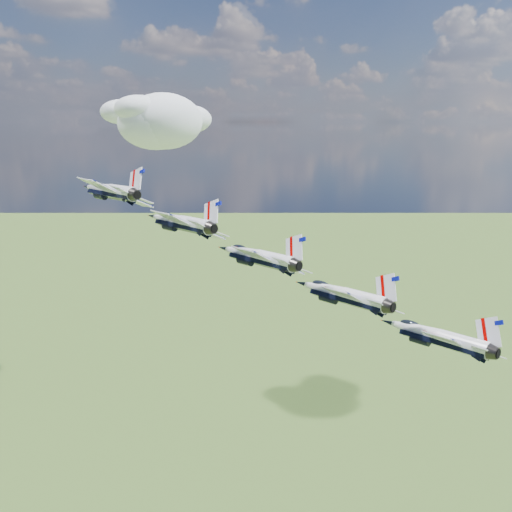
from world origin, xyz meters
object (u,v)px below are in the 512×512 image
jet_0 (108,190)px  jet_3 (341,294)px  jet_4 (435,336)px  jet_2 (256,256)px  jet_1 (179,222)px

jet_0 → jet_3: bearing=-67.0°
jet_3 → jet_4: (6.87, -8.24, -3.51)m
jet_2 → jet_4: size_ratio=1.00×
jet_2 → jet_1: bearing=113.0°
jet_0 → jet_2: size_ratio=1.00×
jet_1 → jet_2: jet_1 is taller
jet_0 → jet_1: (6.87, -8.24, -3.51)m
jet_0 → jet_2: 22.57m
jet_3 → jet_4: jet_3 is taller
jet_4 → jet_3: bearing=113.0°
jet_0 → jet_3: (20.61, -24.71, -10.53)m
jet_0 → jet_1: jet_0 is taller
jet_3 → jet_4: size_ratio=1.00×
jet_1 → jet_3: (13.74, -16.47, -7.02)m
jet_4 → jet_2: bearing=113.0°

